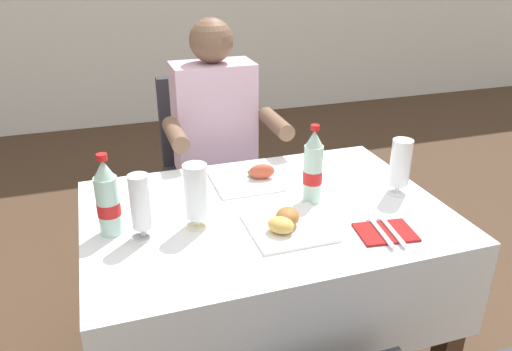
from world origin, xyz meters
TOP-DOWN VIEW (x-y plane):
  - main_dining_table at (-0.13, 0.19)m, footprint 1.18×0.83m
  - chair_far_diner_seat at (-0.13, 0.99)m, footprint 0.44×0.50m
  - seated_diner_far at (-0.12, 0.88)m, footprint 0.50×0.46m
  - plate_near_camera at (-0.11, 0.04)m, footprint 0.24×0.24m
  - plate_far_diner at (-0.11, 0.41)m, footprint 0.23×0.23m
  - beer_glass_left at (0.35, 0.16)m, footprint 0.07×0.07m
  - beer_glass_middle at (-0.37, 0.15)m, footprint 0.07×0.07m
  - beer_glass_right at (-0.53, 0.14)m, footprint 0.07×0.07m
  - cola_bottle_primary at (0.04, 0.20)m, footprint 0.07×0.07m
  - cola_bottle_secondary at (-0.62, 0.20)m, footprint 0.07×0.07m
  - napkin_cutlery_set at (0.17, -0.07)m, footprint 0.19×0.19m

SIDE VIEW (x-z plane):
  - chair_far_diner_seat at x=-0.13m, z-range 0.07..1.04m
  - main_dining_table at x=-0.13m, z-range 0.20..0.94m
  - seated_diner_far at x=-0.12m, z-range 0.08..1.34m
  - napkin_cutlery_set at x=0.17m, z-range 0.74..0.75m
  - plate_far_diner at x=-0.11m, z-range 0.72..0.79m
  - plate_near_camera at x=-0.11m, z-range 0.73..0.79m
  - beer_glass_left at x=0.35m, z-range 0.74..0.94m
  - beer_glass_right at x=-0.53m, z-range 0.74..0.95m
  - cola_bottle_secondary at x=-0.62m, z-range 0.72..0.98m
  - beer_glass_middle at x=-0.37m, z-range 0.75..0.96m
  - cola_bottle_primary at x=0.04m, z-range 0.72..1.00m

